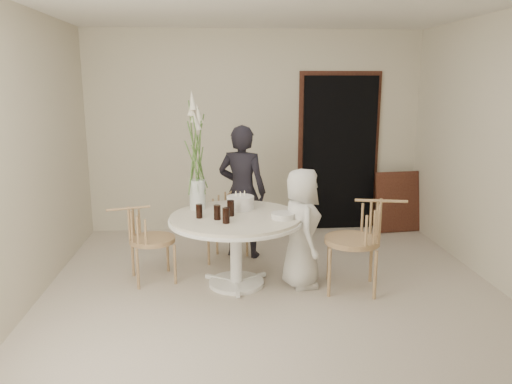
{
  "coord_description": "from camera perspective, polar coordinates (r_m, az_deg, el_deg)",
  "views": [
    {
      "loc": [
        -0.53,
        -4.51,
        2.03
      ],
      "look_at": [
        -0.15,
        0.3,
        0.95
      ],
      "focal_mm": 35.0,
      "sensor_mm": 36.0,
      "label": 1
    }
  ],
  "objects": [
    {
      "name": "ground",
      "position": [
        4.98,
        1.99,
        -11.51
      ],
      "size": [
        4.5,
        4.5,
        0.0
      ],
      "primitive_type": "plane",
      "color": "beige",
      "rests_on": "ground"
    },
    {
      "name": "room_shell",
      "position": [
        4.56,
        2.14,
        7.41
      ],
      "size": [
        4.5,
        4.5,
        4.5
      ],
      "color": "white",
      "rests_on": "ground"
    },
    {
      "name": "doorway",
      "position": [
        6.98,
        9.44,
        4.34
      ],
      "size": [
        1.0,
        0.1,
        2.1
      ],
      "primitive_type": "cube",
      "color": "black",
      "rests_on": "ground"
    },
    {
      "name": "door_trim",
      "position": [
        7.01,
        9.38,
        4.87
      ],
      "size": [
        1.12,
        0.03,
        2.22
      ],
      "primitive_type": "cube",
      "color": "#592E1E",
      "rests_on": "ground"
    },
    {
      "name": "table",
      "position": [
        4.97,
        -2.31,
        -3.96
      ],
      "size": [
        1.33,
        1.33,
        0.73
      ],
      "color": "white",
      "rests_on": "ground"
    },
    {
      "name": "picture_frame",
      "position": [
        7.1,
        15.88,
        -1.09
      ],
      "size": [
        0.64,
        0.25,
        0.82
      ],
      "primitive_type": "cube",
      "rotation": [
        -0.17,
        0.0,
        0.11
      ],
      "color": "#592E1E",
      "rests_on": "ground"
    },
    {
      "name": "chair_far",
      "position": [
        5.78,
        -2.96,
        -2.65
      ],
      "size": [
        0.52,
        0.54,
        0.79
      ],
      "rotation": [
        0.0,
        0.0,
        -0.27
      ],
      "color": "tan",
      "rests_on": "ground"
    },
    {
      "name": "chair_right",
      "position": [
        4.97,
        12.47,
        -4.4
      ],
      "size": [
        0.62,
        0.58,
        0.93
      ],
      "rotation": [
        0.0,
        0.0,
        -1.78
      ],
      "color": "tan",
      "rests_on": "ground"
    },
    {
      "name": "chair_left",
      "position": [
        5.21,
        -13.04,
        -4.57
      ],
      "size": [
        0.56,
        0.53,
        0.81
      ],
      "rotation": [
        0.0,
        0.0,
        1.86
      ],
      "color": "tan",
      "rests_on": "ground"
    },
    {
      "name": "girl",
      "position": [
        5.78,
        -1.59,
        0.03
      ],
      "size": [
        0.66,
        0.54,
        1.55
      ],
      "primitive_type": "imported",
      "rotation": [
        0.0,
        0.0,
        2.8
      ],
      "color": "black",
      "rests_on": "ground"
    },
    {
      "name": "boy",
      "position": [
        4.98,
        5.22,
        -4.15
      ],
      "size": [
        0.42,
        0.61,
        1.2
      ],
      "primitive_type": "imported",
      "rotation": [
        0.0,
        0.0,
        1.65
      ],
      "color": "silver",
      "rests_on": "ground"
    },
    {
      "name": "birthday_cake",
      "position": [
        5.16,
        -1.8,
        -1.23
      ],
      "size": [
        0.28,
        0.28,
        0.19
      ],
      "rotation": [
        0.0,
        0.0,
        -0.13
      ],
      "color": "white",
      "rests_on": "table"
    },
    {
      "name": "cola_tumbler_a",
      "position": [
        4.79,
        -4.45,
        -2.33
      ],
      "size": [
        0.08,
        0.08,
        0.14
      ],
      "primitive_type": "cylinder",
      "rotation": [
        0.0,
        0.0,
        -0.3
      ],
      "color": "black",
      "rests_on": "table"
    },
    {
      "name": "cola_tumbler_b",
      "position": [
        4.66,
        -3.44,
        -2.69
      ],
      "size": [
        0.09,
        0.09,
        0.15
      ],
      "primitive_type": "cylinder",
      "rotation": [
        0.0,
        0.0,
        0.28
      ],
      "color": "black",
      "rests_on": "table"
    },
    {
      "name": "cola_tumbler_c",
      "position": [
        4.86,
        -6.51,
        -2.18
      ],
      "size": [
        0.07,
        0.07,
        0.14
      ],
      "primitive_type": "cylinder",
      "rotation": [
        0.0,
        0.0,
        -0.12
      ],
      "color": "black",
      "rests_on": "table"
    },
    {
      "name": "cola_tumbler_d",
      "position": [
        4.91,
        -2.92,
        -1.86
      ],
      "size": [
        0.09,
        0.09,
        0.15
      ],
      "primitive_type": "cylinder",
      "rotation": [
        0.0,
        0.0,
        -0.39
      ],
      "color": "black",
      "rests_on": "table"
    },
    {
      "name": "plate_stack",
      "position": [
        4.82,
        3.08,
        -2.73
      ],
      "size": [
        0.3,
        0.3,
        0.06
      ],
      "primitive_type": "cylinder",
      "rotation": [
        0.0,
        0.0,
        0.43
      ],
      "color": "silver",
      "rests_on": "table"
    },
    {
      "name": "flower_vase",
      "position": [
        5.12,
        -6.82,
        3.95
      ],
      "size": [
        0.16,
        0.16,
        1.21
      ],
      "rotation": [
        0.0,
        0.0,
        0.28
      ],
      "color": "silver",
      "rests_on": "table"
    }
  ]
}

